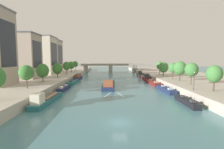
# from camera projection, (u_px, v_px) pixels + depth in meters

# --- Properties ---
(ground_plane) EXTENTS (400.00, 400.00, 0.00)m
(ground_plane) POSITION_uv_depth(u_px,v_px,m) (120.00, 123.00, 27.06)
(ground_plane) COLOR teal
(quay_left) EXTENTS (36.00, 170.00, 2.26)m
(quay_left) POSITION_uv_depth(u_px,v_px,m) (37.00, 78.00, 80.83)
(quay_left) COLOR #B7AD9E
(quay_left) RESTS_ON ground
(quay_right) EXTENTS (36.00, 170.00, 2.26)m
(quay_right) POSITION_uv_depth(u_px,v_px,m) (186.00, 78.00, 82.57)
(quay_right) COLOR #B7AD9E
(quay_right) RESTS_ON ground
(barge_midriver) EXTENTS (5.05, 22.06, 3.13)m
(barge_midriver) POSITION_uv_depth(u_px,v_px,m) (109.00, 84.00, 62.15)
(barge_midriver) COLOR #1E284C
(barge_midriver) RESTS_ON ground
(wake_behind_barge) EXTENTS (5.60, 6.01, 0.03)m
(wake_behind_barge) POSITION_uv_depth(u_px,v_px,m) (114.00, 94.00, 48.42)
(wake_behind_barge) COLOR silver
(wake_behind_barge) RESTS_ON ground
(moored_boat_left_gap_after) EXTENTS (3.10, 15.58, 3.19)m
(moored_boat_left_gap_after) POSITION_uv_depth(u_px,v_px,m) (46.00, 99.00, 38.84)
(moored_boat_left_gap_after) COLOR #23666B
(moored_boat_left_gap_after) RESTS_ON ground
(moored_boat_left_end) EXTENTS (2.12, 10.98, 2.30)m
(moored_boat_left_end) POSITION_uv_depth(u_px,v_px,m) (64.00, 88.00, 55.38)
(moored_boat_left_end) COLOR #1E284C
(moored_boat_left_end) RESTS_ON ground
(moored_boat_left_near) EXTENTS (2.82, 13.27, 2.33)m
(moored_boat_left_near) POSITION_uv_depth(u_px,v_px,m) (73.00, 82.00, 70.47)
(moored_boat_left_near) COLOR #23666B
(moored_boat_left_near) RESTS_ON ground
(moored_boat_left_downstream) EXTENTS (2.33, 13.01, 2.99)m
(moored_boat_left_downstream) POSITION_uv_depth(u_px,v_px,m) (78.00, 77.00, 84.13)
(moored_boat_left_downstream) COLOR #1E284C
(moored_boat_left_downstream) RESTS_ON ground
(moored_boat_right_gap_after) EXTENTS (1.98, 10.79, 2.28)m
(moored_boat_right_gap_after) POSITION_uv_depth(u_px,v_px,m) (186.00, 101.00, 38.22)
(moored_boat_right_gap_after) COLOR black
(moored_boat_right_gap_after) RESTS_ON ground
(moored_boat_right_midway) EXTENTS (2.77, 12.38, 2.34)m
(moored_boat_right_midway) POSITION_uv_depth(u_px,v_px,m) (166.00, 89.00, 52.98)
(moored_boat_right_midway) COLOR #1E284C
(moored_boat_right_midway) RESTS_ON ground
(moored_boat_right_end) EXTENTS (3.37, 15.58, 2.31)m
(moored_boat_right_end) POSITION_uv_depth(u_px,v_px,m) (153.00, 83.00, 68.40)
(moored_boat_right_end) COLOR maroon
(moored_boat_right_end) RESTS_ON ground
(moored_boat_right_near) EXTENTS (3.00, 13.33, 3.30)m
(moored_boat_right_near) POSITION_uv_depth(u_px,v_px,m) (145.00, 78.00, 83.99)
(moored_boat_right_near) COLOR maroon
(moored_boat_right_near) RESTS_ON ground
(moored_boat_right_lone) EXTENTS (2.55, 14.01, 3.38)m
(moored_boat_right_lone) POSITION_uv_depth(u_px,v_px,m) (139.00, 74.00, 100.93)
(moored_boat_right_lone) COLOR gray
(moored_boat_right_lone) RESTS_ON ground
(tree_left_end_of_row) EXTENTS (4.00, 4.00, 6.41)m
(tree_left_end_of_row) POSITION_uv_depth(u_px,v_px,m) (26.00, 73.00, 45.61)
(tree_left_end_of_row) COLOR brown
(tree_left_end_of_row) RESTS_ON quay_left
(tree_left_nearest) EXTENTS (4.33, 4.33, 6.43)m
(tree_left_nearest) POSITION_uv_depth(u_px,v_px,m) (43.00, 71.00, 58.41)
(tree_left_nearest) COLOR brown
(tree_left_nearest) RESTS_ON quay_left
(tree_left_by_lamp) EXTENTS (4.26, 4.26, 6.34)m
(tree_left_by_lamp) POSITION_uv_depth(u_px,v_px,m) (57.00, 69.00, 73.24)
(tree_left_by_lamp) COLOR brown
(tree_left_by_lamp) RESTS_ON quay_left
(tree_left_far) EXTENTS (3.79, 3.79, 6.72)m
(tree_left_far) POSITION_uv_depth(u_px,v_px,m) (67.00, 66.00, 88.28)
(tree_left_far) COLOR brown
(tree_left_far) RESTS_ON quay_left
(tree_left_third) EXTENTS (4.33, 4.33, 6.59)m
(tree_left_third) POSITION_uv_depth(u_px,v_px,m) (71.00, 65.00, 99.79)
(tree_left_third) COLOR brown
(tree_left_third) RESTS_ON quay_left
(tree_left_past_mid) EXTENTS (3.62, 3.62, 6.66)m
(tree_left_past_mid) POSITION_uv_depth(u_px,v_px,m) (75.00, 64.00, 113.69)
(tree_left_past_mid) COLOR brown
(tree_left_past_mid) RESTS_ON quay_left
(tree_right_second) EXTENTS (3.73, 3.73, 6.55)m
(tree_right_second) POSITION_uv_depth(u_px,v_px,m) (214.00, 74.00, 41.17)
(tree_right_second) COLOR brown
(tree_right_second) RESTS_ON quay_right
(tree_right_nearest) EXTENTS (4.05, 4.05, 6.97)m
(tree_right_nearest) POSITION_uv_depth(u_px,v_px,m) (191.00, 70.00, 51.55)
(tree_right_nearest) COLOR brown
(tree_right_nearest) RESTS_ON quay_right
(tree_right_far) EXTENTS (4.52, 4.52, 7.25)m
(tree_right_far) POSITION_uv_depth(u_px,v_px,m) (180.00, 68.00, 60.51)
(tree_right_far) COLOR brown
(tree_right_far) RESTS_ON quay_right
(tree_right_end_of_row) EXTENTS (3.50, 3.50, 6.53)m
(tree_right_end_of_row) POSITION_uv_depth(u_px,v_px,m) (173.00, 68.00, 67.72)
(tree_right_end_of_row) COLOR brown
(tree_right_end_of_row) RESTS_ON quay_right
(tree_right_by_lamp) EXTENTS (4.43, 4.43, 6.69)m
(tree_right_by_lamp) POSITION_uv_depth(u_px,v_px,m) (164.00, 67.00, 77.98)
(tree_right_by_lamp) COLOR brown
(tree_right_by_lamp) RESTS_ON quay_right
(tree_right_midway) EXTENTS (3.27, 3.27, 6.81)m
(tree_right_midway) POSITION_uv_depth(u_px,v_px,m) (160.00, 66.00, 85.44)
(tree_right_midway) COLOR brown
(tree_right_midway) RESTS_ON quay_right
(lamppost_right_bank) EXTENTS (0.28, 0.28, 4.72)m
(lamppost_right_bank) POSITION_uv_depth(u_px,v_px,m) (194.00, 80.00, 43.43)
(lamppost_right_bank) COLOR black
(lamppost_right_bank) RESTS_ON quay_right
(building_left_middle) EXTENTS (14.02, 10.93, 18.54)m
(building_left_middle) POSITION_uv_depth(u_px,v_px,m) (21.00, 56.00, 68.25)
(building_left_middle) COLOR #A89989
(building_left_middle) RESTS_ON quay_left
(building_left_corner) EXTENTS (15.35, 12.66, 19.85)m
(building_left_corner) POSITION_uv_depth(u_px,v_px,m) (40.00, 55.00, 87.61)
(building_left_corner) COLOR beige
(building_left_corner) RESTS_ON quay_left
(building_left_tall) EXTENTS (11.17, 12.07, 20.10)m
(building_left_tall) POSITION_uv_depth(u_px,v_px,m) (52.00, 56.00, 105.85)
(building_left_tall) COLOR #B2A38E
(building_left_tall) RESTS_ON quay_left
(bridge_far) EXTENTS (61.31, 4.40, 6.87)m
(bridge_far) POSITION_uv_depth(u_px,v_px,m) (111.00, 67.00, 125.49)
(bridge_far) COLOR gray
(bridge_far) RESTS_ON ground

